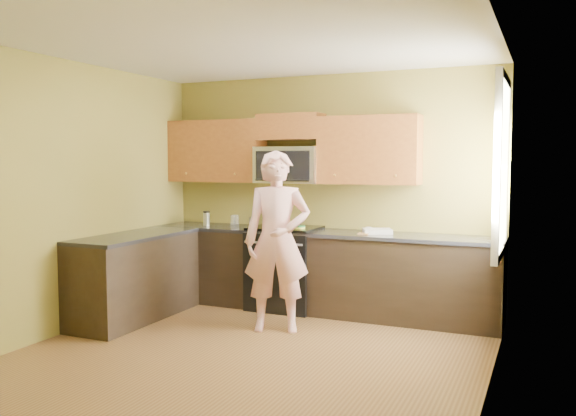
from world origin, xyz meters
The scene contains 27 objects.
floor centered at (0.00, 0.00, 0.00)m, with size 4.00×4.00×0.00m, color brown.
ceiling centered at (0.00, 0.00, 2.70)m, with size 4.00×4.00×0.00m, color white.
wall_back centered at (0.00, 2.00, 1.35)m, with size 4.00×4.00×0.00m, color olive.
wall_front centered at (0.00, -2.00, 1.35)m, with size 4.00×4.00×0.00m, color olive.
wall_left centered at (-2.00, 0.00, 1.35)m, with size 4.00×4.00×0.00m, color olive.
wall_right centered at (2.00, 0.00, 1.35)m, with size 4.00×4.00×0.00m, color olive.
cabinet_back_run centered at (0.00, 1.70, 0.44)m, with size 4.00×0.60×0.88m, color black.
cabinet_left_run centered at (-1.70, 0.60, 0.44)m, with size 0.60×1.60×0.88m, color black.
countertop_back centered at (0.00, 1.69, 0.90)m, with size 4.00×0.62×0.04m, color black.
countertop_left centered at (-1.69, 0.60, 0.90)m, with size 0.62×1.60×0.04m, color black.
stove centered at (-0.40, 1.68, 0.47)m, with size 0.76×0.65×0.95m, color black, non-canonical shape.
microwave centered at (-0.40, 1.80, 1.45)m, with size 0.76×0.40×0.42m, color silver, non-canonical shape.
upper_cab_left centered at (-1.39, 1.83, 1.45)m, with size 1.22×0.33×0.75m, color brown, non-canonical shape.
upper_cab_right centered at (0.54, 1.83, 1.45)m, with size 1.12×0.33×0.75m, color brown, non-canonical shape.
upper_cab_over_mw centered at (-0.40, 1.83, 2.10)m, with size 0.76×0.33×0.30m, color brown.
window centered at (1.98, 1.20, 1.65)m, with size 0.06×1.06×1.66m, color white, non-canonical shape.
woman centered at (-0.10, 0.81, 0.90)m, with size 0.66×0.43×1.81m, color #F47A7C.
frying_pan centered at (-0.46, 1.55, 0.95)m, with size 0.29×0.50×0.06m, color black, non-canonical shape.
butter_tub centered at (-0.17, 1.58, 0.92)m, with size 0.12×0.12×0.08m, color #FFF643, non-canonical shape.
toast_slice centered at (0.57, 1.57, 0.93)m, with size 0.11×0.11×0.01m, color #B27F47.
napkin_a centered at (-0.29, 1.52, 0.95)m, with size 0.11×0.12×0.06m, color silver.
napkin_b centered at (0.57, 1.75, 0.95)m, with size 0.12×0.13×0.07m, color silver.
dish_towel centered at (0.68, 1.72, 0.95)m, with size 0.30×0.24×0.05m, color white.
travel_mug centered at (-1.44, 1.66, 0.92)m, with size 0.08×0.08×0.18m, color silver, non-canonical shape.
glass_a centered at (-1.19, 1.88, 0.98)m, with size 0.07×0.07×0.12m, color silver.
glass_b centered at (-0.87, 1.74, 0.98)m, with size 0.07×0.07×0.12m, color silver.
glass_c centered at (-1.17, 1.90, 0.98)m, with size 0.07×0.07×0.12m, color silver.
Camera 1 is at (2.39, -4.60, 1.71)m, focal length 37.48 mm.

